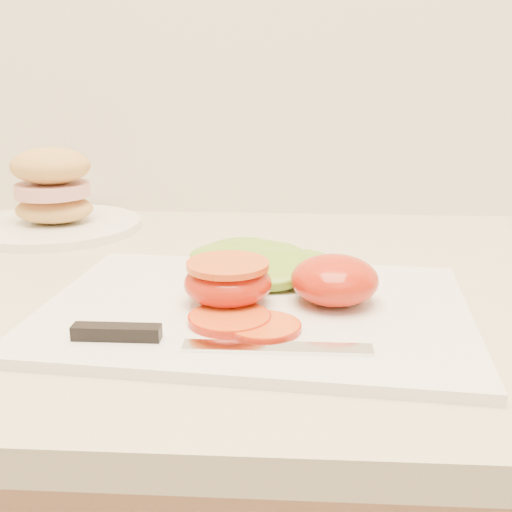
{
  "coord_description": "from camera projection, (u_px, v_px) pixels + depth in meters",
  "views": [
    {
      "loc": [
        -0.48,
        1.02,
        1.16
      ],
      "look_at": [
        -0.51,
        1.59,
        0.99
      ],
      "focal_mm": 45.0,
      "sensor_mm": 36.0,
      "label": 1
    }
  ],
  "objects": [
    {
      "name": "knife",
      "position": [
        178.0,
        338.0,
        0.52
      ],
      "size": [
        0.24,
        0.03,
        0.01
      ],
      "rotation": [
        0.0,
        0.0,
        -0.0
      ],
      "color": "silver",
      "rests_on": "cutting_board"
    },
    {
      "name": "cutting_board",
      "position": [
        255.0,
        310.0,
        0.6
      ],
      "size": [
        0.42,
        0.32,
        0.01
      ],
      "primitive_type": "cube",
      "rotation": [
        0.0,
        0.0,
        -0.09
      ],
      "color": "white",
      "rests_on": "counter"
    },
    {
      "name": "lettuce_leaf_0",
      "position": [
        252.0,
        264.0,
        0.68
      ],
      "size": [
        0.18,
        0.16,
        0.03
      ],
      "primitive_type": "ellipsoid",
      "rotation": [
        0.0,
        0.0,
        -0.53
      ],
      "color": "#6C9E2A",
      "rests_on": "cutting_board"
    },
    {
      "name": "tomato_half_cut",
      "position": [
        228.0,
        281.0,
        0.6
      ],
      "size": [
        0.08,
        0.08,
        0.04
      ],
      "color": "red",
      "rests_on": "cutting_board"
    },
    {
      "name": "tomato_slice_0",
      "position": [
        230.0,
        319.0,
        0.56
      ],
      "size": [
        0.07,
        0.07,
        0.01
      ],
      "primitive_type": "cylinder",
      "color": "orange",
      "rests_on": "cutting_board"
    },
    {
      "name": "tomato_slice_1",
      "position": [
        263.0,
        327.0,
        0.54
      ],
      "size": [
        0.06,
        0.06,
        0.01
      ],
      "primitive_type": "cylinder",
      "color": "orange",
      "rests_on": "cutting_board"
    },
    {
      "name": "sandwich_plate",
      "position": [
        54.0,
        201.0,
        0.89
      ],
      "size": [
        0.23,
        0.23,
        0.12
      ],
      "rotation": [
        0.0,
        0.0,
        0.03
      ],
      "color": "white",
      "rests_on": "counter"
    },
    {
      "name": "lettuce_leaf_1",
      "position": [
        299.0,
        267.0,
        0.67
      ],
      "size": [
        0.11,
        0.09,
        0.02
      ],
      "primitive_type": "ellipsoid",
      "rotation": [
        0.0,
        0.0,
        0.17
      ],
      "color": "#6C9E2A",
      "rests_on": "cutting_board"
    },
    {
      "name": "tomato_half_dome",
      "position": [
        335.0,
        280.0,
        0.6
      ],
      "size": [
        0.08,
        0.08,
        0.05
      ],
      "primitive_type": "ellipsoid",
      "color": "red",
      "rests_on": "cutting_board"
    }
  ]
}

